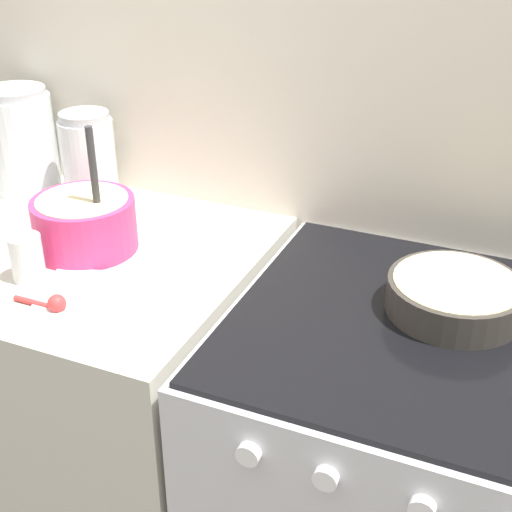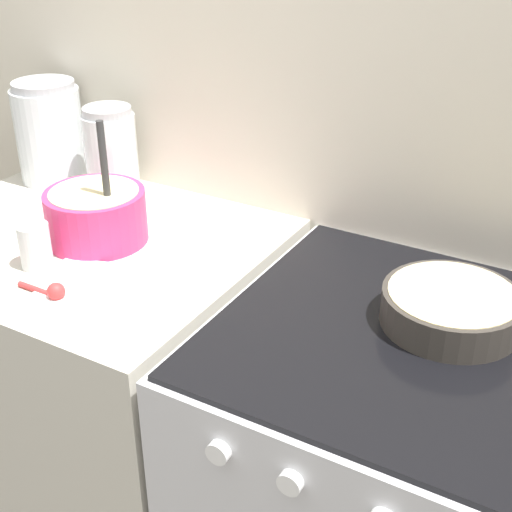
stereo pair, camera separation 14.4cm
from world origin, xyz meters
The scene contains 10 objects.
wall_back centered at (0.00, 0.71, 1.20)m, with size 4.67×0.05×2.40m.
countertop_cabinet centered at (-0.42, 0.34, 0.44)m, with size 0.84×0.69×0.89m.
stove centered at (0.38, 0.34, 0.44)m, with size 0.74×0.71×0.89m.
mixing_bowl centered at (-0.37, 0.36, 0.96)m, with size 0.22×0.22×0.29m.
baking_pan centered at (0.42, 0.42, 0.92)m, with size 0.26×0.26×0.07m.
storage_jar_left centered at (-0.72, 0.58, 1.00)m, with size 0.18×0.18×0.27m.
storage_jar_middle centered at (-0.51, 0.58, 0.99)m, with size 0.13×0.13×0.23m.
tin_can centered at (-0.40, 0.20, 0.94)m, with size 0.07×0.07×0.10m.
recipe_page centered at (-0.23, 0.17, 0.89)m, with size 0.28×0.28×0.01m.
measuring_spoon centered at (-0.28, 0.12, 0.90)m, with size 0.12×0.04×0.04m.
Camera 1 is at (0.53, -0.78, 1.62)m, focal length 50.00 mm.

